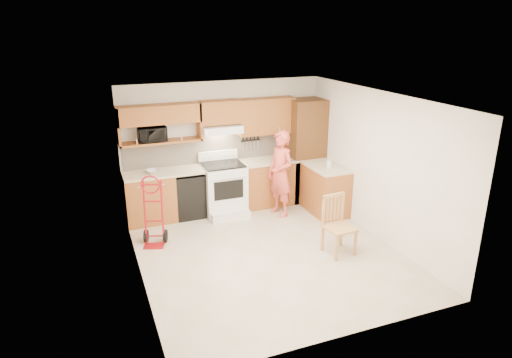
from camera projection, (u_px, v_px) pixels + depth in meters
floor at (267, 253)px, 7.33m from camera, size 4.00×4.50×0.02m
ceiling at (269, 97)px, 6.51m from camera, size 4.00×4.50×0.02m
wall_back at (224, 145)px, 8.91m from camera, size 4.00×0.02×2.50m
wall_front at (348, 243)px, 4.93m from camera, size 4.00×0.02×2.50m
wall_left at (134, 197)px, 6.23m from camera, size 0.02×4.50×2.50m
wall_right at (378, 165)px, 7.61m from camera, size 0.02×4.50×2.50m
backsplash at (224, 148)px, 8.90m from camera, size 3.92×0.03×0.55m
lower_cab_left at (150, 198)px, 8.36m from camera, size 0.90×0.60×0.90m
dishwasher at (190, 194)px, 8.63m from camera, size 0.60×0.60×0.85m
lower_cab_right at (268, 183)px, 9.18m from camera, size 1.14×0.60×0.90m
countertop_left at (164, 172)px, 8.31m from camera, size 1.50×0.63×0.04m
countertop_right at (268, 161)px, 9.03m from camera, size 1.14×0.63×0.04m
cab_return_right at (325, 190)px, 8.78m from camera, size 0.60×1.00×0.90m
countertop_return at (326, 167)px, 8.62m from camera, size 0.63×1.00×0.04m
pantry_tall at (305, 150)px, 9.27m from camera, size 0.70×0.60×2.10m
upper_cab_left at (159, 114)px, 8.09m from camera, size 1.50×0.33×0.34m
upper_shelf_mw at (161, 142)px, 8.25m from camera, size 1.50×0.33×0.04m
upper_cab_center at (219, 112)px, 8.49m from camera, size 0.76×0.33×0.44m
upper_cab_right at (266, 116)px, 8.86m from camera, size 1.14×0.33×0.70m
range_hood at (221, 129)px, 8.53m from camera, size 0.76×0.46×0.14m
knife_strip at (251, 143)px, 9.05m from camera, size 0.40×0.05×0.29m
microwave at (152, 134)px, 8.15m from camera, size 0.51×0.35×0.27m
range at (224, 185)px, 8.67m from camera, size 0.79×1.04×1.17m
person at (280, 174)px, 8.53m from camera, size 0.54×0.68×1.66m
hand_truck at (153, 214)px, 7.41m from camera, size 0.54×0.52×1.10m
dining_chair at (340, 226)px, 7.15m from camera, size 0.48×0.51×0.96m
soap_bottle at (329, 163)px, 8.51m from camera, size 0.11×0.11×0.19m
bowl at (153, 171)px, 8.23m from camera, size 0.27×0.27×0.06m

